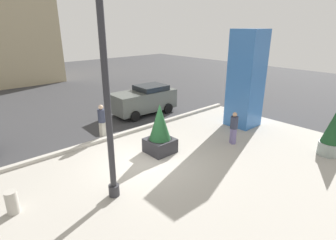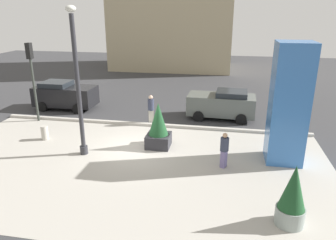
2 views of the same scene
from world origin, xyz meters
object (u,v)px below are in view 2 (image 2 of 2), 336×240
(car_curb_east, at_px, (222,104))
(car_intersection, at_px, (65,95))
(concrete_bollard, at_px, (45,133))
(pedestrian_on_sidewalk, at_px, (151,108))
(traffic_light_far_side, at_px, (32,70))
(lamp_post, at_px, (78,87))
(art_pillar_blue, at_px, (289,104))
(potted_plant_mid_plaza, at_px, (158,127))
(potted_plant_near_right, at_px, (292,197))
(pedestrian_crossing, at_px, (224,149))

(car_curb_east, height_order, car_intersection, car_intersection)
(concrete_bollard, height_order, pedestrian_on_sidewalk, pedestrian_on_sidewalk)
(traffic_light_far_side, height_order, car_intersection, traffic_light_far_side)
(lamp_post, bearing_deg, car_intersection, 123.05)
(art_pillar_blue, bearing_deg, traffic_light_far_side, 167.99)
(potted_plant_mid_plaza, bearing_deg, lamp_post, -155.86)
(art_pillar_blue, height_order, potted_plant_near_right, art_pillar_blue)
(potted_plant_near_right, height_order, car_curb_east, potted_plant_near_right)
(art_pillar_blue, distance_m, potted_plant_mid_plaza, 6.03)
(potted_plant_mid_plaza, height_order, traffic_light_far_side, traffic_light_far_side)
(pedestrian_crossing, bearing_deg, lamp_post, 178.45)
(lamp_post, relative_size, pedestrian_crossing, 4.18)
(traffic_light_far_side, distance_m, pedestrian_crossing, 12.17)
(car_intersection, bearing_deg, lamp_post, -56.95)
(potted_plant_mid_plaza, relative_size, car_curb_east, 0.54)
(concrete_bollard, distance_m, car_intersection, 5.61)
(art_pillar_blue, height_order, concrete_bollard, art_pillar_blue)
(concrete_bollard, bearing_deg, pedestrian_crossing, -8.97)
(traffic_light_far_side, height_order, pedestrian_on_sidewalk, traffic_light_far_side)
(potted_plant_mid_plaza, xyz_separation_m, car_intersection, (-7.59, 5.16, -0.07))
(lamp_post, distance_m, traffic_light_far_side, 6.17)
(concrete_bollard, height_order, traffic_light_far_side, traffic_light_far_side)
(potted_plant_near_right, relative_size, potted_plant_mid_plaza, 0.92)
(car_intersection, bearing_deg, concrete_bollard, -73.63)
(lamp_post, bearing_deg, pedestrian_on_sidewalk, 64.78)
(art_pillar_blue, height_order, car_intersection, art_pillar_blue)
(art_pillar_blue, relative_size, car_intersection, 1.29)
(car_intersection, xyz_separation_m, pedestrian_crossing, (10.79, -6.81, -0.08))
(potted_plant_near_right, xyz_separation_m, pedestrian_crossing, (-2.13, 3.54, -0.11))
(pedestrian_on_sidewalk, bearing_deg, pedestrian_crossing, -47.84)
(lamp_post, xyz_separation_m, art_pillar_blue, (9.07, 1.01, -0.61))
(lamp_post, height_order, art_pillar_blue, lamp_post)
(art_pillar_blue, distance_m, car_curb_east, 6.39)
(potted_plant_mid_plaza, height_order, car_intersection, potted_plant_mid_plaza)
(art_pillar_blue, distance_m, traffic_light_far_side, 14.13)
(pedestrian_crossing, relative_size, pedestrian_on_sidewalk, 0.90)
(concrete_bollard, bearing_deg, car_intersection, 106.37)
(art_pillar_blue, relative_size, potted_plant_near_right, 2.53)
(potted_plant_mid_plaza, bearing_deg, car_intersection, 145.77)
(art_pillar_blue, relative_size, concrete_bollard, 6.99)
(pedestrian_crossing, bearing_deg, car_intersection, 147.76)
(car_curb_east, distance_m, pedestrian_crossing, 6.65)
(potted_plant_mid_plaza, bearing_deg, traffic_light_far_side, 162.79)
(potted_plant_near_right, bearing_deg, car_curb_east, 103.19)
(pedestrian_crossing, height_order, pedestrian_on_sidewalk, pedestrian_on_sidewalk)
(lamp_post, relative_size, car_curb_east, 1.59)
(potted_plant_mid_plaza, xyz_separation_m, pedestrian_crossing, (3.20, -1.64, -0.15))
(potted_plant_mid_plaza, height_order, pedestrian_on_sidewalk, potted_plant_mid_plaza)
(pedestrian_crossing, bearing_deg, concrete_bollard, 171.03)
(potted_plant_near_right, relative_size, car_curb_east, 0.50)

